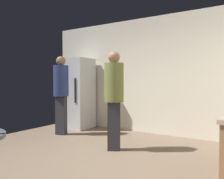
# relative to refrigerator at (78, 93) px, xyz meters

# --- Properties ---
(ground_plane) EXTENTS (5.20, 5.20, 0.10)m
(ground_plane) POSITION_rel_refrigerator_xyz_m (1.73, -2.20, -0.95)
(ground_plane) COLOR #7A6651
(wall_back) EXTENTS (5.32, 0.06, 2.70)m
(wall_back) POSITION_rel_refrigerator_xyz_m (1.73, 0.43, 0.45)
(wall_back) COLOR silver
(wall_back) RESTS_ON ground_plane
(refrigerator) EXTENTS (0.70, 0.68, 1.80)m
(refrigerator) POSITION_rel_refrigerator_xyz_m (0.00, 0.00, 0.00)
(refrigerator) COLOR silver
(refrigerator) RESTS_ON ground_plane
(person_in_navy_shirt) EXTENTS (0.43, 0.43, 1.78)m
(person_in_navy_shirt) POSITION_rel_refrigerator_xyz_m (0.20, -0.81, 0.15)
(person_in_navy_shirt) COLOR #2D2D38
(person_in_navy_shirt) RESTS_ON ground_plane
(person_in_olive_shirt) EXTENTS (0.46, 0.46, 1.73)m
(person_in_olive_shirt) POSITION_rel_refrigerator_xyz_m (1.85, -1.18, 0.12)
(person_in_olive_shirt) COLOR #2D2D38
(person_in_olive_shirt) RESTS_ON ground_plane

